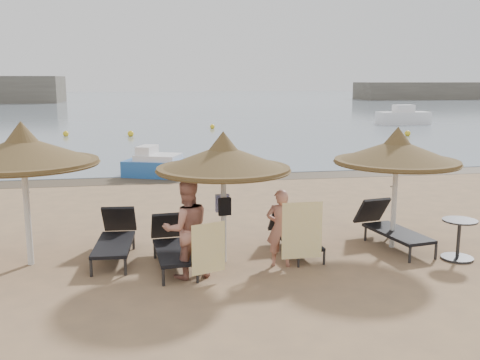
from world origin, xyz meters
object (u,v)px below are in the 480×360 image
Objects in this scene: side_table at (458,241)px; person_left at (187,221)px; person_right at (281,222)px; pedal_boat at (158,165)px; lounger_far_left at (116,237)px; lounger_near_right at (293,234)px; palapa_left at (23,151)px; palapa_center at (223,159)px; palapa_right at (397,152)px; lounger_near_left at (172,244)px; lounger_far_right at (390,226)px.

person_left is (-5.36, -0.06, 0.66)m from side_table.
pedal_boat is at bearing -62.90° from person_right.
lounger_far_left is 1.15× the size of lounger_near_right.
palapa_left reaches higher than person_left.
palapa_right is (3.66, 0.30, 0.00)m from palapa_center.
lounger_near_left is at bearing -82.25° from person_left.
lounger_near_left is 0.99× the size of person_left.
person_right is (-0.48, -0.82, 0.51)m from lounger_near_right.
palapa_left is 5.00m from person_right.
palapa_center is at bearing -7.12° from palapa_left.
palapa_center is 4.93m from side_table.
palapa_right is 1.21× the size of lounger_far_right.
palapa_right is at bearing -1.28° from palapa_left.
side_table is at bearing -168.39° from person_right.
side_table is at bearing -7.08° from lounger_far_left.
palapa_left is at bearing -168.75° from lounger_far_left.
lounger_near_left is at bearing -177.39° from lounger_near_right.
person_left is 1.19× the size of person_right.
pedal_boat is (1.01, 9.10, 0.00)m from lounger_far_left.
palapa_center is 3.20× the size of side_table.
person_right is 10.41m from pedal_boat.
person_right is at bearing -16.78° from lounger_near_left.
side_table is at bearing 170.65° from person_left.
palapa_left is at bearing 172.88° from palapa_center.
lounger_near_right is 0.66× the size of pedal_boat.
lounger_near_left is at bearing -26.34° from lounger_far_left.
palapa_left is 1.30× the size of lounger_far_right.
pedal_boat is at bearing 118.64° from side_table.
lounger_far_left is 3.62m from lounger_near_right.
palapa_right reaches higher than lounger_near_right.
palapa_right is 1.26× the size of lounger_near_left.
person_right is (-2.63, -0.72, -1.18)m from palapa_right.
palapa_left is 3.37m from person_left.
palapa_right is 2.13m from side_table.
palapa_left is 3.74m from palapa_center.
person_left is (-0.77, -0.71, -1.01)m from palapa_center.
lounger_near_right is (5.21, -0.06, -1.85)m from palapa_left.
lounger_far_left is at bearing 168.89° from side_table.
lounger_far_left is 2.02m from person_left.
person_left is (-4.43, -1.00, -1.01)m from palapa_right.
lounger_near_right is (2.51, 0.39, -0.05)m from lounger_near_left.
pedal_boat is (-4.75, 9.46, -1.63)m from palapa_right.
person_right is 0.63× the size of pedal_boat.
pedal_boat is at bearing 116.65° from palapa_right.
person_right reaches higher than lounger_near_right.
side_table is 0.29× the size of pedal_boat.
lounger_far_right is (0.00, 0.16, -1.63)m from palapa_right.
pedal_boat reaches higher than lounger_far_left.
lounger_far_right reaches higher than lounger_near_right.
palapa_right is 6.00m from lounger_far_left.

